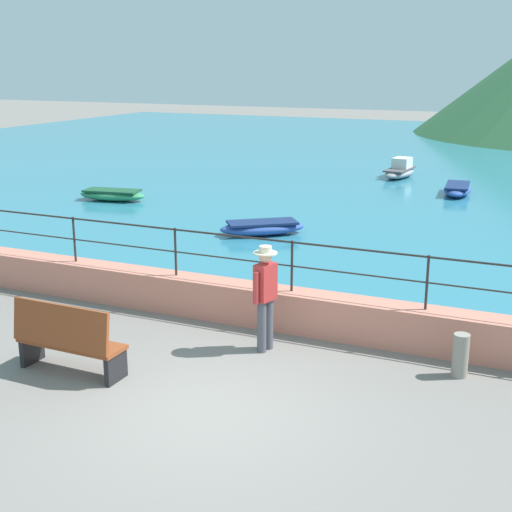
# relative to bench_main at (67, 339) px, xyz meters

# --- Properties ---
(ground_plane) EXTENTS (120.00, 120.00, 0.00)m
(ground_plane) POSITION_rel_bench_main_xyz_m (2.37, -0.11, -0.56)
(ground_plane) COLOR slate
(promenade_wall) EXTENTS (20.00, 0.56, 0.70)m
(promenade_wall) POSITION_rel_bench_main_xyz_m (2.37, 3.09, -0.21)
(promenade_wall) COLOR tan
(promenade_wall) RESTS_ON ground
(railing) EXTENTS (18.44, 0.04, 0.90)m
(railing) POSITION_rel_bench_main_xyz_m (2.37, 3.09, 0.78)
(railing) COLOR #282623
(railing) RESTS_ON promenade_wall
(lake_water) EXTENTS (64.00, 44.32, 0.06)m
(lake_water) POSITION_rel_bench_main_xyz_m (2.37, 25.73, -0.53)
(lake_water) COLOR teal
(lake_water) RESTS_ON ground
(bench_main) EXTENTS (1.71, 0.58, 1.13)m
(bench_main) POSITION_rel_bench_main_xyz_m (0.00, 0.00, 0.00)
(bench_main) COLOR brown
(bench_main) RESTS_ON ground
(person_walking) EXTENTS (0.38, 0.55, 1.75)m
(person_walking) POSITION_rel_bench_main_xyz_m (2.33, 2.04, 0.42)
(person_walking) COLOR #4C4C56
(person_walking) RESTS_ON ground
(bollard) EXTENTS (0.24, 0.24, 0.67)m
(bollard) POSITION_rel_bench_main_xyz_m (5.36, 2.31, -0.23)
(bollard) COLOR gray
(bollard) RESTS_ON ground
(boat_0) EXTENTS (2.38, 2.10, 0.36)m
(boat_0) POSITION_rel_bench_main_xyz_m (-0.78, 9.05, -0.30)
(boat_0) COLOR #2D4C9E
(boat_0) RESTS_ON lake_water
(boat_2) EXTENTS (1.14, 2.38, 0.76)m
(boat_2) POSITION_rel_bench_main_xyz_m (0.38, 20.12, -0.23)
(boat_2) COLOR gray
(boat_2) RESTS_ON lake_water
(boat_3) EXTENTS (2.41, 1.25, 0.36)m
(boat_3) POSITION_rel_bench_main_xyz_m (-7.25, 11.40, -0.30)
(boat_3) COLOR #338C59
(boat_3) RESTS_ON lake_water
(boat_5) EXTENTS (1.11, 2.37, 0.36)m
(boat_5) POSITION_rel_bench_main_xyz_m (3.06, 17.18, -0.30)
(boat_5) COLOR #2D4C9E
(boat_5) RESTS_ON lake_water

